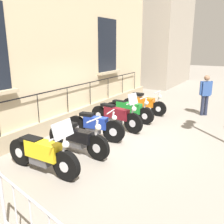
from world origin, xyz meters
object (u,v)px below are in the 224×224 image
motorcycle_green (128,110)px  motorcycle_orange (144,104)px  pedestrian_standing (205,93)px  motorcycle_maroon (116,116)px  motorcycle_black (78,139)px  motorcycle_yellow (43,154)px  motorcycle_blue (95,126)px

motorcycle_green → motorcycle_orange: (0.15, 1.23, 0.01)m
motorcycle_orange → pedestrian_standing: (2.27, 1.10, 0.53)m
motorcycle_maroon → pedestrian_standing: bearing=55.0°
motorcycle_black → motorcycle_maroon: (-0.12, 2.35, 0.04)m
motorcycle_black → pedestrian_standing: pedestrian_standing is taller
motorcycle_yellow → motorcycle_blue: bearing=92.8°
pedestrian_standing → motorcycle_yellow: bearing=-108.4°
motorcycle_black → motorcycle_green: size_ratio=0.96×
pedestrian_standing → motorcycle_maroon: bearing=-125.0°
motorcycle_black → motorcycle_maroon: bearing=92.8°
motorcycle_blue → motorcycle_green: bearing=89.8°
motorcycle_green → motorcycle_yellow: bearing=-88.7°
motorcycle_yellow → pedestrian_standing: size_ratio=1.25×
motorcycle_green → motorcycle_black: bearing=-87.2°
motorcycle_yellow → motorcycle_maroon: bearing=90.9°
motorcycle_yellow → motorcycle_orange: (0.04, 5.86, -0.03)m
pedestrian_standing → motorcycle_black: bearing=-111.5°
motorcycle_blue → motorcycle_green: size_ratio=0.92×
motorcycle_green → motorcycle_orange: size_ratio=1.09×
motorcycle_green → pedestrian_standing: bearing=43.9°
motorcycle_blue → motorcycle_maroon: bearing=87.3°
motorcycle_orange → pedestrian_standing: 2.58m
motorcycle_blue → motorcycle_maroon: 1.25m
motorcycle_black → motorcycle_blue: size_ratio=1.04×
motorcycle_black → motorcycle_green: bearing=92.8°
motorcycle_blue → motorcycle_maroon: motorcycle_maroon is taller
motorcycle_blue → pedestrian_standing: bearing=62.3°
motorcycle_blue → motorcycle_green: (0.01, 2.30, -0.02)m
motorcycle_yellow → motorcycle_green: size_ratio=0.97×
motorcycle_black → pedestrian_standing: (2.25, 5.73, 0.53)m
motorcycle_black → motorcycle_orange: motorcycle_black is taller
motorcycle_black → motorcycle_orange: size_ratio=1.05×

